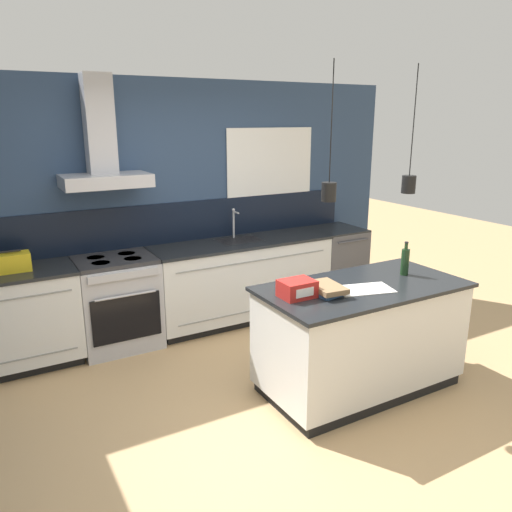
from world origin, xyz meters
TOP-DOWN VIEW (x-y plane):
  - ground_plane at (0.00, 0.00)m, footprint 16.00×16.00m
  - wall_back at (-0.03, 2.00)m, footprint 5.60×2.26m
  - counter_run_left at (-1.71, 1.69)m, footprint 1.32×0.64m
  - counter_run_sink at (0.70, 1.69)m, footprint 2.03×0.64m
  - oven_range at (-0.68, 1.69)m, footprint 0.75×0.66m
  - dishwasher at (2.01, 1.69)m, footprint 0.59×0.65m
  - kitchen_island at (0.85, -0.11)m, footprint 1.69×0.87m
  - bottle_on_island at (1.34, -0.08)m, footprint 0.07×0.07m
  - book_stack at (0.46, -0.13)m, footprint 0.25×0.34m
  - red_supply_box at (0.24, -0.08)m, footprint 0.26×0.20m
  - paper_pile at (0.79, -0.20)m, footprint 0.49×0.36m
  - yellow_toolbox at (-1.58, 1.69)m, footprint 0.34×0.18m

SIDE VIEW (x-z plane):
  - ground_plane at x=0.00m, z-range 0.00..0.00m
  - dishwasher at x=2.01m, z-range 0.00..0.91m
  - oven_range at x=-0.68m, z-range 0.00..0.91m
  - kitchen_island at x=0.85m, z-range 0.00..0.91m
  - counter_run_left at x=-1.71m, z-range 0.01..0.92m
  - counter_run_sink at x=0.70m, z-range -0.16..1.08m
  - paper_pile at x=0.79m, z-range 0.91..0.92m
  - book_stack at x=0.46m, z-range 0.91..0.99m
  - red_supply_box at x=0.24m, z-range 0.91..1.04m
  - yellow_toolbox at x=-1.58m, z-range 0.90..1.09m
  - bottle_on_island at x=1.34m, z-range 0.88..1.18m
  - wall_back at x=-0.03m, z-range 0.05..2.65m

